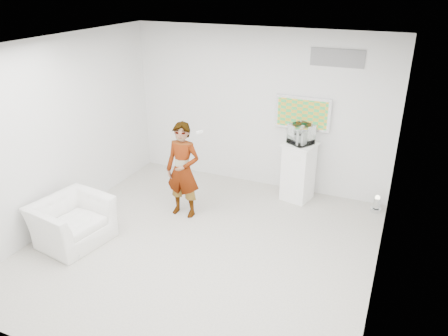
% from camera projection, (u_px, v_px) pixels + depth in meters
% --- Properties ---
extents(room, '(5.01, 5.01, 3.00)m').
position_uv_depth(room, '(200.00, 156.00, 6.08)').
color(room, beige).
rests_on(room, ground).
extents(tv, '(1.00, 0.08, 0.60)m').
position_uv_depth(tv, '(303.00, 113.00, 7.80)').
color(tv, silver).
rests_on(tv, room).
extents(logo_decal, '(0.90, 0.02, 0.30)m').
position_uv_depth(logo_decal, '(337.00, 58.00, 7.25)').
color(logo_decal, slate).
rests_on(logo_decal, room).
extents(person, '(0.61, 0.40, 1.65)m').
position_uv_depth(person, '(183.00, 170.00, 7.28)').
color(person, white).
rests_on(person, room).
extents(armchair, '(1.10, 1.20, 0.69)m').
position_uv_depth(armchair, '(72.00, 221.00, 6.70)').
color(armchair, white).
rests_on(armchair, room).
extents(pedestal, '(0.63, 0.63, 1.09)m').
position_uv_depth(pedestal, '(298.00, 172.00, 7.92)').
color(pedestal, white).
rests_on(pedestal, room).
extents(floor_uplight, '(0.24, 0.24, 0.29)m').
position_uv_depth(floor_uplight, '(377.00, 204.00, 7.63)').
color(floor_uplight, silver).
rests_on(floor_uplight, room).
extents(vitrine, '(0.49, 0.49, 0.36)m').
position_uv_depth(vitrine, '(301.00, 134.00, 7.63)').
color(vitrine, white).
rests_on(vitrine, pedestal).
extents(console, '(0.07, 0.17, 0.23)m').
position_uv_depth(console, '(301.00, 138.00, 7.66)').
color(console, white).
rests_on(console, pedestal).
extents(wii_remote, '(0.08, 0.13, 0.03)m').
position_uv_depth(wii_remote, '(199.00, 132.00, 7.05)').
color(wii_remote, white).
rests_on(wii_remote, person).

